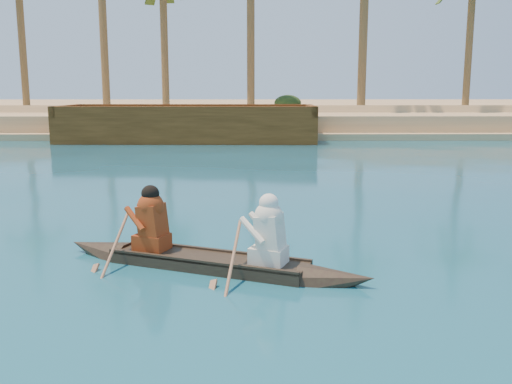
{
  "coord_description": "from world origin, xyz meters",
  "views": [
    {
      "loc": [
        8.71,
        -9.53,
        2.87
      ],
      "look_at": [
        8.79,
        0.79,
        0.99
      ],
      "focal_mm": 40.0,
      "sensor_mm": 36.0,
      "label": 1
    }
  ],
  "objects": [
    {
      "name": "sandy_embankment",
      "position": [
        0.0,
        46.89,
        0.53
      ],
      "size": [
        150.0,
        51.0,
        1.5
      ],
      "color": "tan",
      "rests_on": "ground"
    },
    {
      "name": "palm_grove",
      "position": [
        0.0,
        35.0,
        8.0
      ],
      "size": [
        110.0,
        14.0,
        16.0
      ],
      "primitive_type": null,
      "color": "#3B521D",
      "rests_on": "ground"
    },
    {
      "name": "shrub_cluster",
      "position": [
        0.0,
        31.5,
        1.2
      ],
      "size": [
        100.0,
        6.0,
        2.4
      ],
      "primitive_type": null,
      "color": "black",
      "rests_on": "ground"
    },
    {
      "name": "canoe",
      "position": [
        8.0,
        -0.66,
        0.29
      ],
      "size": [
        5.27,
        2.7,
        1.49
      ],
      "rotation": [
        0.0,
        0.0,
        -0.39
      ],
      "color": "#31291A",
      "rests_on": "ground"
    },
    {
      "name": "barge_mid",
      "position": [
        5.25,
        22.0,
        0.8
      ],
      "size": [
        13.87,
        4.88,
        2.3
      ],
      "rotation": [
        0.0,
        0.0,
        -0.02
      ],
      "color": "brown",
      "rests_on": "ground"
    }
  ]
}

